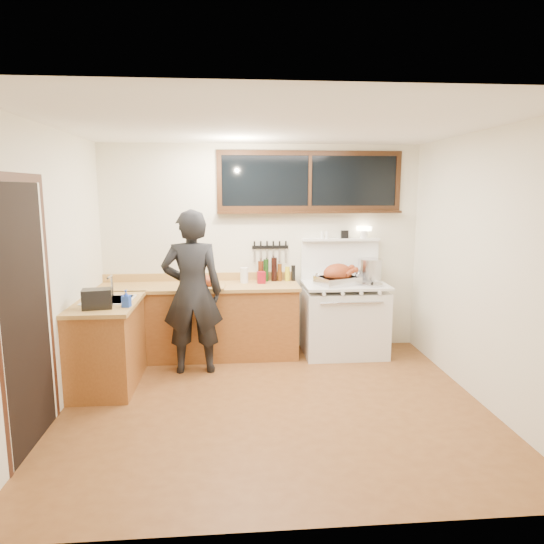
{
  "coord_description": "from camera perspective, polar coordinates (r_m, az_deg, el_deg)",
  "views": [
    {
      "loc": [
        -0.39,
        -4.37,
        2.04
      ],
      "look_at": [
        0.05,
        0.85,
        1.15
      ],
      "focal_mm": 32.0,
      "sensor_mm": 36.0,
      "label": 1
    }
  ],
  "objects": [
    {
      "name": "counter_back",
      "position": [
        6.05,
        -8.58,
        -5.67
      ],
      "size": [
        2.44,
        0.64,
        1.0
      ],
      "color": "brown",
      "rests_on": "ground"
    },
    {
      "name": "stockpot",
      "position": [
        6.25,
        11.43,
        0.26
      ],
      "size": [
        0.33,
        0.33,
        0.28
      ],
      "color": "silver",
      "rests_on": "vintage_stove"
    },
    {
      "name": "soap_bottle",
      "position": [
        4.98,
        -16.78,
        -2.99
      ],
      "size": [
        0.09,
        0.09,
        0.17
      ],
      "color": "blue",
      "rests_on": "counter_left"
    },
    {
      "name": "bottle_cluster",
      "position": [
        6.11,
        0.2,
        0.1
      ],
      "size": [
        0.47,
        0.07,
        0.3
      ],
      "color": "black",
      "rests_on": "counter_back"
    },
    {
      "name": "vintage_stove",
      "position": [
        6.15,
        8.46,
        -5.28
      ],
      "size": [
        1.02,
        0.74,
        1.58
      ],
      "color": "white",
      "rests_on": "ground"
    },
    {
      "name": "man",
      "position": [
        5.46,
        -9.36,
        -2.35
      ],
      "size": [
        0.68,
        0.46,
        1.84
      ],
      "color": "black",
      "rests_on": "ground"
    },
    {
      "name": "pot_lid",
      "position": [
        5.97,
        11.68,
        -1.44
      ],
      "size": [
        0.35,
        0.35,
        0.04
      ],
      "color": "silver",
      "rests_on": "vintage_stove"
    },
    {
      "name": "room_shell",
      "position": [
        4.4,
        0.28,
        4.56
      ],
      "size": [
        4.1,
        3.6,
        2.65
      ],
      "color": "silver",
      "rests_on": "ground"
    },
    {
      "name": "toaster",
      "position": [
        5.01,
        -19.88,
        -2.97
      ],
      "size": [
        0.31,
        0.24,
        0.19
      ],
      "color": "black",
      "rests_on": "counter_left"
    },
    {
      "name": "saucepan",
      "position": [
        6.29,
        8.38,
        -0.36
      ],
      "size": [
        0.19,
        0.29,
        0.12
      ],
      "color": "silver",
      "rests_on": "vintage_stove"
    },
    {
      "name": "knife_strip",
      "position": [
        6.16,
        -0.22,
        2.85
      ],
      "size": [
        0.46,
        0.03,
        0.28
      ],
      "color": "black",
      "rests_on": "room_shell"
    },
    {
      "name": "cutting_board",
      "position": [
        5.77,
        -7.76,
        -1.28
      ],
      "size": [
        0.47,
        0.36,
        0.15
      ],
      "color": "#B88C49",
      "rests_on": "counter_back"
    },
    {
      "name": "counter_left",
      "position": [
        5.4,
        -18.8,
        -7.98
      ],
      "size": [
        0.64,
        1.09,
        0.9
      ],
      "color": "brown",
      "rests_on": "ground"
    },
    {
      "name": "left_doorway",
      "position": [
        4.25,
        -26.89,
        -4.39
      ],
      "size": [
        0.02,
        1.04,
        2.17
      ],
      "color": "black",
      "rests_on": "ground"
    },
    {
      "name": "back_window",
      "position": [
        6.17,
        4.48,
        9.84
      ],
      "size": [
        2.32,
        0.13,
        0.77
      ],
      "color": "black",
      "rests_on": "room_shell"
    },
    {
      "name": "roast_turkey",
      "position": [
        5.94,
        7.78,
        -0.49
      ],
      "size": [
        0.58,
        0.51,
        0.26
      ],
      "color": "silver",
      "rests_on": "vintage_stove"
    },
    {
      "name": "ground_plane",
      "position": [
        4.84,
        0.26,
        -15.41
      ],
      "size": [
        4.0,
        3.5,
        0.02
      ],
      "primitive_type": "cube",
      "color": "brown"
    },
    {
      "name": "coffee_tin",
      "position": [
        5.96,
        -1.28,
        -0.66
      ],
      "size": [
        0.11,
        0.09,
        0.15
      ],
      "color": "maroon",
      "rests_on": "counter_back"
    },
    {
      "name": "pitcher",
      "position": [
        6.01,
        -3.3,
        -0.38
      ],
      "size": [
        0.11,
        0.11,
        0.19
      ],
      "color": "white",
      "rests_on": "counter_back"
    },
    {
      "name": "sink_unit",
      "position": [
        5.37,
        -18.64,
        -3.71
      ],
      "size": [
        0.5,
        0.45,
        0.37
      ],
      "color": "white",
      "rests_on": "counter_left"
    }
  ]
}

